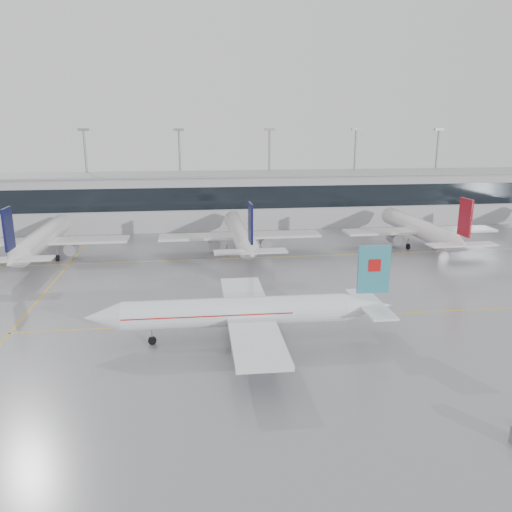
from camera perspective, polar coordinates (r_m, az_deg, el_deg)
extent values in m
plane|color=gray|center=(61.22, 1.53, -7.33)|extent=(320.00, 320.00, 0.00)
cube|color=gold|center=(61.22, 1.53, -7.32)|extent=(120.00, 0.25, 0.01)
cube|color=gold|center=(89.52, -1.56, -0.25)|extent=(120.00, 0.25, 0.01)
cube|color=gold|center=(77.44, -22.95, -3.78)|extent=(0.25, 60.00, 0.01)
cube|color=#A7A7AB|center=(119.63, -3.26, 6.39)|extent=(180.00, 15.00, 12.00)
cube|color=black|center=(111.97, -2.96, 6.62)|extent=(180.00, 0.20, 5.00)
cube|color=gray|center=(118.92, -3.31, 9.35)|extent=(182.00, 16.00, 0.40)
cylinder|color=gray|center=(126.88, -18.72, 8.40)|extent=(0.50, 0.50, 22.00)
cube|color=gray|center=(126.34, -19.14, 13.49)|extent=(2.40, 1.00, 0.60)
cylinder|color=gray|center=(124.65, -8.63, 8.89)|extent=(0.50, 0.50, 22.00)
cube|color=gray|center=(124.11, -8.83, 14.09)|extent=(2.40, 1.00, 0.60)
cylinder|color=gray|center=(126.29, 1.53, 9.12)|extent=(0.50, 0.50, 22.00)
cube|color=gray|center=(125.74, 1.56, 14.25)|extent=(2.40, 1.00, 0.60)
cylinder|color=gray|center=(131.63, 11.14, 9.07)|extent=(0.50, 0.50, 22.00)
cube|color=gray|center=(131.11, 11.39, 13.99)|extent=(2.40, 1.00, 0.60)
cylinder|color=gray|center=(140.25, 19.79, 8.82)|extent=(0.50, 0.50, 22.00)
cube|color=gray|center=(139.76, 20.19, 13.42)|extent=(2.40, 1.00, 0.60)
cylinder|color=white|center=(54.45, -2.34, -6.39)|extent=(24.17, 3.62, 3.16)
cone|color=white|center=(55.29, -17.13, -6.71)|extent=(4.06, 3.24, 3.16)
cone|color=white|center=(57.41, 12.68, -5.62)|extent=(5.66, 3.27, 3.16)
cube|color=white|center=(54.71, -0.76, -6.72)|extent=(5.50, 26.21, 0.45)
cube|color=white|center=(57.37, 12.89, -5.33)|extent=(2.99, 10.10, 0.25)
cube|color=teal|center=(56.25, 13.31, -1.50)|extent=(3.61, 0.42, 5.40)
cylinder|color=#9C9DA5|center=(50.85, -0.75, -10.26)|extent=(3.64, 2.17, 2.10)
cylinder|color=#9C9DA5|center=(59.67, -1.72, -6.43)|extent=(3.64, 2.17, 2.10)
cylinder|color=gray|center=(55.41, -11.81, -8.81)|extent=(0.20, 0.20, 1.32)
cylinder|color=black|center=(55.67, -11.77, -9.44)|extent=(0.91, 0.32, 0.90)
cylinder|color=gray|center=(53.10, 0.63, -9.43)|extent=(0.24, 0.24, 1.32)
cylinder|color=black|center=(53.37, 0.63, -10.08)|extent=(1.11, 0.47, 1.10)
cylinder|color=gray|center=(57.86, -0.03, -7.36)|extent=(0.24, 0.24, 1.32)
cylinder|color=black|center=(58.10, -0.03, -7.96)|extent=(1.11, 0.47, 1.10)
cube|color=#B70F0F|center=(56.11, 13.34, -1.00)|extent=(1.41, 0.48, 1.40)
cube|color=#B70F0F|center=(54.25, -5.52, -6.30)|extent=(18.06, 3.54, 0.12)
cylinder|color=silver|center=(96.52, -23.06, 1.98)|extent=(3.59, 27.36, 3.59)
cone|color=silver|center=(111.44, -21.03, 3.71)|extent=(3.59, 4.00, 3.59)
cone|color=silver|center=(81.15, -25.99, -0.52)|extent=(3.59, 5.60, 3.59)
cube|color=silver|center=(95.18, -23.27, 1.55)|extent=(29.64, 5.00, 0.45)
cube|color=silver|center=(80.89, -26.06, -0.35)|extent=(11.40, 2.80, 0.25)
cube|color=#0C0E38|center=(79.78, -26.46, 2.78)|extent=(0.35, 3.60, 6.12)
cylinder|color=#9C9DA5|center=(97.36, -25.82, 0.64)|extent=(2.10, 3.60, 2.10)
cylinder|color=#9C9DA5|center=(94.80, -20.31, 0.85)|extent=(2.10, 3.60, 2.10)
cylinder|color=gray|center=(107.14, -21.49, 1.86)|extent=(0.20, 0.20, 1.56)
cylinder|color=black|center=(107.30, -21.46, 1.46)|extent=(0.30, 0.90, 0.90)
cylinder|color=gray|center=(95.43, -24.80, 0.14)|extent=(0.24, 0.24, 1.56)
cylinder|color=black|center=(95.60, -24.75, -0.31)|extent=(0.45, 1.10, 1.10)
cylinder|color=gray|center=(94.02, -21.77, 0.25)|extent=(0.24, 0.24, 1.56)
cylinder|color=black|center=(94.20, -21.73, -0.21)|extent=(0.45, 1.10, 1.10)
cylinder|color=silver|center=(93.50, -1.91, 2.77)|extent=(3.59, 27.36, 3.59)
cone|color=silver|center=(108.83, -2.76, 4.42)|extent=(3.59, 4.00, 3.59)
cone|color=silver|center=(77.53, -0.65, 0.33)|extent=(3.59, 5.60, 3.59)
cube|color=silver|center=(92.12, -1.81, 2.34)|extent=(29.64, 5.00, 0.45)
cube|color=silver|center=(77.26, -0.63, 0.51)|extent=(11.40, 2.80, 0.25)
cube|color=#0C0E38|center=(76.10, -0.62, 3.81)|extent=(0.35, 3.60, 6.12)
cylinder|color=#9C9DA5|center=(92.57, -4.79, 1.41)|extent=(2.10, 3.60, 2.10)
cylinder|color=#9C9DA5|center=(93.53, 1.09, 1.59)|extent=(2.10, 3.60, 2.10)
cylinder|color=gray|center=(104.43, -2.50, 2.56)|extent=(0.20, 0.20, 1.56)
cylinder|color=black|center=(104.59, -2.50, 2.14)|extent=(0.30, 0.90, 0.90)
cylinder|color=gray|center=(91.38, -3.36, 0.89)|extent=(0.24, 0.24, 1.56)
cylinder|color=black|center=(91.56, -3.35, 0.42)|extent=(0.45, 1.10, 1.10)
cylinder|color=gray|center=(91.91, -0.12, 0.99)|extent=(0.24, 0.24, 1.56)
cylinder|color=black|center=(92.09, -0.12, 0.52)|extent=(0.45, 1.10, 1.10)
cylinder|color=silver|center=(103.04, 17.87, 3.17)|extent=(3.59, 27.36, 3.59)
cone|color=silver|center=(117.13, 14.61, 4.69)|extent=(3.59, 4.00, 3.59)
cone|color=silver|center=(88.81, 22.37, 1.05)|extent=(3.59, 5.60, 3.59)
cube|color=silver|center=(101.79, 18.21, 2.78)|extent=(29.64, 5.00, 0.45)
cube|color=silver|center=(88.57, 22.45, 1.21)|extent=(11.40, 2.80, 0.25)
cube|color=maroon|center=(87.56, 22.80, 4.08)|extent=(0.35, 3.60, 6.12)
cylinder|color=#9C9DA5|center=(100.55, 15.55, 1.97)|extent=(2.10, 3.60, 2.10)
cylinder|color=#9C9DA5|center=(104.69, 20.39, 2.07)|extent=(2.10, 3.60, 2.10)
cylinder|color=gray|center=(113.05, 15.47, 2.97)|extent=(0.20, 0.20, 1.56)
cylinder|color=black|center=(113.20, 15.45, 2.58)|extent=(0.30, 0.90, 0.90)
cylinder|color=gray|center=(100.22, 17.02, 1.49)|extent=(0.24, 0.24, 1.56)
cylinder|color=black|center=(100.39, 16.99, 1.05)|extent=(0.45, 1.10, 1.10)
cylinder|color=gray|center=(102.49, 19.67, 1.55)|extent=(0.24, 0.24, 1.56)
cylinder|color=black|center=(102.66, 19.63, 1.13)|extent=(0.45, 1.10, 1.10)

